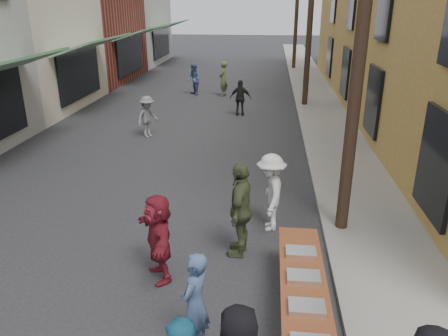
% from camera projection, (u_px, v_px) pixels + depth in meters
% --- Properties ---
extents(ground, '(120.00, 120.00, 0.00)m').
position_uv_depth(ground, '(100.00, 306.00, 7.18)').
color(ground, '#28282B').
rests_on(ground, ground).
extents(sidewalk, '(2.20, 60.00, 0.10)m').
position_uv_depth(sidewalk, '(319.00, 105.00, 20.59)').
color(sidewalk, gray).
rests_on(sidewalk, ground).
extents(storefront_row, '(8.00, 37.00, 9.00)m').
position_uv_depth(storefront_row, '(3.00, 13.00, 20.55)').
color(storefront_row, maroon).
rests_on(storefront_row, ground).
extents(utility_pole_near, '(0.26, 0.26, 9.00)m').
position_uv_depth(utility_pole_near, '(364.00, 12.00, 7.92)').
color(utility_pole_near, '#2D2116').
rests_on(utility_pole_near, ground).
extents(utility_pole_mid, '(0.26, 0.26, 9.00)m').
position_uv_depth(utility_pole_mid, '(311.00, 5.00, 19.05)').
color(utility_pole_mid, '#2D2116').
rests_on(utility_pole_mid, ground).
extents(utility_pole_far, '(0.26, 0.26, 9.00)m').
position_uv_depth(utility_pole_far, '(297.00, 3.00, 30.19)').
color(utility_pole_far, '#2D2116').
rests_on(utility_pole_far, ground).
extents(serving_table, '(0.70, 4.00, 0.75)m').
position_uv_depth(serving_table, '(305.00, 298.00, 6.25)').
color(serving_table, maroon).
rests_on(serving_table, ground).
extents(catering_tray_buns, '(0.50, 0.33, 0.08)m').
position_uv_depth(catering_tray_buns, '(307.00, 307.00, 5.95)').
color(catering_tray_buns, tan).
rests_on(catering_tray_buns, serving_table).
extents(catering_tray_foil_d, '(0.50, 0.33, 0.08)m').
position_uv_depth(catering_tray_foil_d, '(304.00, 277.00, 6.60)').
color(catering_tray_foil_d, '#B2B2B7').
rests_on(catering_tray_foil_d, serving_table).
extents(catering_tray_buns_end, '(0.50, 0.33, 0.08)m').
position_uv_depth(catering_tray_buns_end, '(301.00, 252.00, 7.24)').
color(catering_tray_buns_end, tan).
rests_on(catering_tray_buns_end, serving_table).
extents(guest_front_b, '(0.53, 0.66, 1.55)m').
position_uv_depth(guest_front_b, '(195.00, 303.00, 6.05)').
color(guest_front_b, '#445A85').
rests_on(guest_front_b, ground).
extents(guest_front_d, '(0.69, 1.14, 1.71)m').
position_uv_depth(guest_front_d, '(271.00, 193.00, 9.33)').
color(guest_front_d, white).
rests_on(guest_front_d, ground).
extents(guest_front_e, '(0.64, 1.18, 1.92)m').
position_uv_depth(guest_front_e, '(241.00, 209.00, 8.35)').
color(guest_front_e, '#495531').
rests_on(guest_front_e, ground).
extents(guest_queue_back, '(1.10, 1.57, 1.63)m').
position_uv_depth(guest_queue_back, '(159.00, 238.00, 7.64)').
color(guest_queue_back, maroon).
rests_on(guest_queue_back, ground).
extents(passerby_left, '(0.96, 1.12, 1.50)m').
position_uv_depth(passerby_left, '(147.00, 117.00, 15.80)').
color(passerby_left, slate).
rests_on(passerby_left, ground).
extents(passerby_mid, '(0.90, 0.38, 1.54)m').
position_uv_depth(passerby_mid, '(240.00, 98.00, 18.74)').
color(passerby_mid, black).
rests_on(passerby_mid, ground).
extents(passerby_right, '(0.55, 0.72, 1.77)m').
position_uv_depth(passerby_right, '(223.00, 79.00, 22.58)').
color(passerby_right, '#505F37').
rests_on(passerby_right, ground).
extents(passerby_far, '(0.95, 1.01, 1.65)m').
position_uv_depth(passerby_far, '(194.00, 79.00, 22.86)').
color(passerby_far, '#4C6193').
rests_on(passerby_far, ground).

